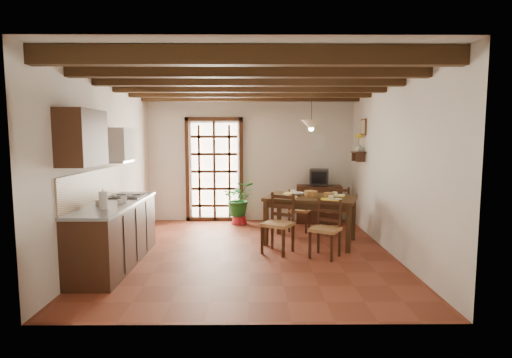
{
  "coord_description": "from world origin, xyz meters",
  "views": [
    {
      "loc": [
        0.06,
        -6.29,
        1.87
      ],
      "look_at": [
        0.1,
        0.4,
        1.15
      ],
      "focal_mm": 28.0,
      "sensor_mm": 36.0,
      "label": 1
    }
  ],
  "objects_px": {
    "chair_near_right": "(325,239)",
    "chair_far_left": "(299,218)",
    "chair_far_right": "(338,219)",
    "chair_near_left": "(278,234)",
    "sideboard": "(319,204)",
    "potted_plant": "(239,198)",
    "pendant_lamp": "(311,124)",
    "kitchen_counter": "(115,233)",
    "dining_table": "(311,202)",
    "crt_tv": "(319,177)"
  },
  "relations": [
    {
      "from": "chair_near_right",
      "to": "chair_far_left",
      "type": "distance_m",
      "value": 1.73
    },
    {
      "from": "crt_tv",
      "to": "dining_table",
      "type": "bearing_deg",
      "value": -93.22
    },
    {
      "from": "chair_far_right",
      "to": "pendant_lamp",
      "type": "distance_m",
      "value": 1.96
    },
    {
      "from": "chair_near_right",
      "to": "chair_far_right",
      "type": "distance_m",
      "value": 1.55
    },
    {
      "from": "sideboard",
      "to": "potted_plant",
      "type": "bearing_deg",
      "value": -170.01
    },
    {
      "from": "chair_near_left",
      "to": "pendant_lamp",
      "type": "bearing_deg",
      "value": 79.15
    },
    {
      "from": "kitchen_counter",
      "to": "crt_tv",
      "type": "xyz_separation_m",
      "value": [
        3.43,
        2.82,
        0.53
      ]
    },
    {
      "from": "kitchen_counter",
      "to": "dining_table",
      "type": "bearing_deg",
      "value": 21.5
    },
    {
      "from": "chair_far_left",
      "to": "potted_plant",
      "type": "bearing_deg",
      "value": -8.84
    },
    {
      "from": "chair_near_left",
      "to": "sideboard",
      "type": "distance_m",
      "value": 2.47
    },
    {
      "from": "kitchen_counter",
      "to": "chair_far_left",
      "type": "distance_m",
      "value": 3.57
    },
    {
      "from": "pendant_lamp",
      "to": "chair_near_left",
      "type": "bearing_deg",
      "value": -130.77
    },
    {
      "from": "dining_table",
      "to": "kitchen_counter",
      "type": "bearing_deg",
      "value": -139.26
    },
    {
      "from": "kitchen_counter",
      "to": "chair_near_right",
      "type": "xyz_separation_m",
      "value": [
        3.12,
        0.33,
        -0.19
      ]
    },
    {
      "from": "kitchen_counter",
      "to": "sideboard",
      "type": "distance_m",
      "value": 4.44
    },
    {
      "from": "kitchen_counter",
      "to": "chair_near_left",
      "type": "bearing_deg",
      "value": 13.55
    },
    {
      "from": "sideboard",
      "to": "potted_plant",
      "type": "relative_size",
      "value": 0.5
    },
    {
      "from": "sideboard",
      "to": "crt_tv",
      "type": "xyz_separation_m",
      "value": [
        0.0,
        -0.01,
        0.6
      ]
    },
    {
      "from": "dining_table",
      "to": "potted_plant",
      "type": "bearing_deg",
      "value": 150.29
    },
    {
      "from": "dining_table",
      "to": "crt_tv",
      "type": "relative_size",
      "value": 3.84
    },
    {
      "from": "kitchen_counter",
      "to": "dining_table",
      "type": "relative_size",
      "value": 1.28
    },
    {
      "from": "chair_far_left",
      "to": "crt_tv",
      "type": "height_order",
      "value": "crt_tv"
    },
    {
      "from": "chair_far_right",
      "to": "dining_table",
      "type": "bearing_deg",
      "value": 58.75
    },
    {
      "from": "sideboard",
      "to": "pendant_lamp",
      "type": "bearing_deg",
      "value": -99.21
    },
    {
      "from": "pendant_lamp",
      "to": "potted_plant",
      "type": "bearing_deg",
      "value": 133.01
    },
    {
      "from": "chair_far_left",
      "to": "crt_tv",
      "type": "distance_m",
      "value": 1.18
    },
    {
      "from": "dining_table",
      "to": "crt_tv",
      "type": "xyz_separation_m",
      "value": [
        0.41,
        1.63,
        0.28
      ]
    },
    {
      "from": "sideboard",
      "to": "crt_tv",
      "type": "height_order",
      "value": "crt_tv"
    },
    {
      "from": "dining_table",
      "to": "chair_far_left",
      "type": "relative_size",
      "value": 2.09
    },
    {
      "from": "chair_far_right",
      "to": "pendant_lamp",
      "type": "xyz_separation_m",
      "value": [
        -0.61,
        -0.51,
        1.79
      ]
    },
    {
      "from": "crt_tv",
      "to": "pendant_lamp",
      "type": "xyz_separation_m",
      "value": [
        -0.41,
        -1.53,
        1.08
      ]
    },
    {
      "from": "kitchen_counter",
      "to": "chair_near_left",
      "type": "height_order",
      "value": "kitchen_counter"
    },
    {
      "from": "chair_far_right",
      "to": "chair_near_left",
      "type": "bearing_deg",
      "value": 58.87
    },
    {
      "from": "chair_far_right",
      "to": "sideboard",
      "type": "xyz_separation_m",
      "value": [
        -0.21,
        1.03,
        0.11
      ]
    },
    {
      "from": "chair_far_right",
      "to": "potted_plant",
      "type": "bearing_deg",
      "value": -10.9
    },
    {
      "from": "chair_far_right",
      "to": "potted_plant",
      "type": "distance_m",
      "value": 2.14
    },
    {
      "from": "chair_near_left",
      "to": "pendant_lamp",
      "type": "distance_m",
      "value": 2.01
    },
    {
      "from": "chair_near_right",
      "to": "chair_far_right",
      "type": "bearing_deg",
      "value": 102.87
    },
    {
      "from": "chair_far_left",
      "to": "sideboard",
      "type": "bearing_deg",
      "value": -103.93
    },
    {
      "from": "kitchen_counter",
      "to": "chair_far_right",
      "type": "xyz_separation_m",
      "value": [
        3.63,
        1.8,
        -0.18
      ]
    },
    {
      "from": "chair_far_left",
      "to": "sideboard",
      "type": "relative_size",
      "value": 0.88
    },
    {
      "from": "sideboard",
      "to": "dining_table",
      "type": "bearing_deg",
      "value": -98.34
    },
    {
      "from": "potted_plant",
      "to": "pendant_lamp",
      "type": "height_order",
      "value": "pendant_lamp"
    },
    {
      "from": "sideboard",
      "to": "chair_far_left",
      "type": "bearing_deg",
      "value": -117.58
    },
    {
      "from": "chair_near_left",
      "to": "chair_far_left",
      "type": "distance_m",
      "value": 1.55
    },
    {
      "from": "chair_near_left",
      "to": "chair_far_right",
      "type": "xyz_separation_m",
      "value": [
        1.23,
        1.22,
        -0.01
      ]
    },
    {
      "from": "crt_tv",
      "to": "potted_plant",
      "type": "xyz_separation_m",
      "value": [
        -1.72,
        -0.12,
        -0.43
      ]
    },
    {
      "from": "pendant_lamp",
      "to": "chair_far_left",
      "type": "bearing_deg",
      "value": 97.63
    },
    {
      "from": "dining_table",
      "to": "chair_near_left",
      "type": "distance_m",
      "value": 0.96
    },
    {
      "from": "chair_near_right",
      "to": "chair_far_left",
      "type": "bearing_deg",
      "value": 128.89
    }
  ]
}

